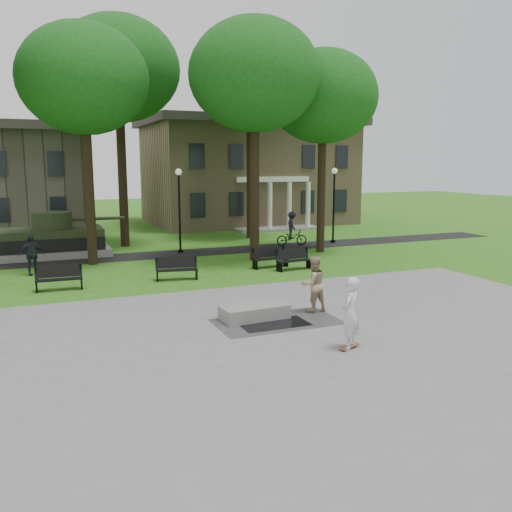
{
  "coord_description": "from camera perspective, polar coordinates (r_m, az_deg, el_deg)",
  "views": [
    {
      "loc": [
        -7.23,
        -17.44,
        5.09
      ],
      "look_at": [
        0.94,
        2.15,
        1.4
      ],
      "focal_mm": 38.0,
      "sensor_mm": 36.0,
      "label": 1
    }
  ],
  "objects": [
    {
      "name": "park_bench_1",
      "position": [
        23.91,
        -8.4,
        -1.26
      ],
      "size": [
        1.85,
        0.81,
        1.0
      ],
      "rotation": [
        0.0,
        0.0,
        -0.17
      ],
      "color": "black",
      "rests_on": "ground"
    },
    {
      "name": "tank_monument",
      "position": [
        31.73,
        -21.03,
        1.53
      ],
      "size": [
        7.45,
        3.4,
        2.4
      ],
      "color": "gray",
      "rests_on": "ground"
    },
    {
      "name": "ground",
      "position": [
        19.55,
        -0.11,
        -5.23
      ],
      "size": [
        120.0,
        120.0,
        0.0
      ],
      "primitive_type": "plane",
      "color": "#206217",
      "rests_on": "ground"
    },
    {
      "name": "pedestrian_walker",
      "position": [
        26.56,
        -22.56,
        0.12
      ],
      "size": [
        1.19,
        0.72,
        1.89
      ],
      "primitive_type": "imported",
      "rotation": [
        0.0,
        0.0,
        0.24
      ],
      "color": "black",
      "rests_on": "ground"
    },
    {
      "name": "skateboard",
      "position": [
        15.35,
        9.85,
        -9.43
      ],
      "size": [
        0.8,
        0.47,
        0.07
      ],
      "primitive_type": "cube",
      "rotation": [
        0.0,
        0.0,
        0.38
      ],
      "color": "brown",
      "rests_on": "plaza"
    },
    {
      "name": "park_bench_3",
      "position": [
        25.94,
        3.99,
        -0.3
      ],
      "size": [
        1.84,
        0.72,
        1.0
      ],
      "rotation": [
        0.0,
        0.0,
        0.11
      ],
      "color": "black",
      "rests_on": "ground"
    },
    {
      "name": "tree_2",
      "position": [
        28.39,
        -0.16,
        18.42
      ],
      "size": [
        6.6,
        6.6,
        12.16
      ],
      "color": "black",
      "rests_on": "ground"
    },
    {
      "name": "building_right",
      "position": [
        46.74,
        -1.01,
        8.94
      ],
      "size": [
        17.0,
        12.0,
        8.6
      ],
      "color": "#9E8460",
      "rests_on": "ground"
    },
    {
      "name": "park_bench_2",
      "position": [
        26.43,
        1.46,
        -0.09
      ],
      "size": [
        1.83,
        0.67,
        1.0
      ],
      "rotation": [
        0.0,
        0.0,
        0.08
      ],
      "color": "black",
      "rests_on": "ground"
    },
    {
      "name": "tree_1",
      "position": [
        28.34,
        -17.7,
        17.25
      ],
      "size": [
        6.2,
        6.2,
        11.63
      ],
      "color": "black",
      "rests_on": "ground"
    },
    {
      "name": "tree_4",
      "position": [
        34.26,
        -14.32,
        18.47
      ],
      "size": [
        7.2,
        7.2,
        13.5
      ],
      "color": "black",
      "rests_on": "ground"
    },
    {
      "name": "puddle",
      "position": [
        17.31,
        1.92,
        -7.17
      ],
      "size": [
        2.2,
        1.2,
        0.0
      ],
      "primitive_type": "cube",
      "color": "black",
      "rests_on": "plaza"
    },
    {
      "name": "cyclist",
      "position": [
        33.47,
        3.79,
        2.58
      ],
      "size": [
        1.98,
        1.17,
        2.11
      ],
      "rotation": [
        0.0,
        0.0,
        1.38
      ],
      "color": "black",
      "rests_on": "ground"
    },
    {
      "name": "footpath",
      "position": [
        30.74,
        -8.71,
        0.22
      ],
      "size": [
        44.0,
        2.6,
        0.01
      ],
      "primitive_type": "cube",
      "color": "black",
      "rests_on": "ground"
    },
    {
      "name": "plaza",
      "position": [
        15.26,
        7.21,
        -9.66
      ],
      "size": [
        22.0,
        16.0,
        0.02
      ],
      "primitive_type": "cube",
      "color": "gray",
      "rests_on": "ground"
    },
    {
      "name": "concrete_block",
      "position": [
        17.81,
        -0.16,
        -5.92
      ],
      "size": [
        2.26,
        1.13,
        0.45
      ],
      "primitive_type": "cube",
      "rotation": [
        0.0,
        0.0,
        0.06
      ],
      "color": "gray",
      "rests_on": "plaza"
    },
    {
      "name": "lamp_mid",
      "position": [
        30.81,
        -8.07,
        5.49
      ],
      "size": [
        0.36,
        0.36,
        4.73
      ],
      "color": "black",
      "rests_on": "ground"
    },
    {
      "name": "tree_3",
      "position": [
        31.15,
        7.09,
        16.25
      ],
      "size": [
        6.0,
        6.0,
        11.19
      ],
      "color": "black",
      "rests_on": "ground"
    },
    {
      "name": "park_bench_0",
      "position": [
        23.15,
        -20.05,
        -2.12
      ],
      "size": [
        1.82,
        0.6,
        1.0
      ],
      "rotation": [
        0.0,
        0.0,
        -0.04
      ],
      "color": "black",
      "rests_on": "ground"
    },
    {
      "name": "skateboarder",
      "position": [
        15.03,
        9.85,
        -5.96
      ],
      "size": [
        0.87,
        0.85,
        2.01
      ],
      "primitive_type": "imported",
      "rotation": [
        0.0,
        0.0,
        3.88
      ],
      "color": "silver",
      "rests_on": "plaza"
    },
    {
      "name": "friend_watching",
      "position": [
        18.59,
        6.06,
        -2.96
      ],
      "size": [
        0.98,
        0.78,
        1.92
      ],
      "primitive_type": "imported",
      "rotation": [
        0.0,
        0.0,
        3.2
      ],
      "color": "tan",
      "rests_on": "plaza"
    },
    {
      "name": "tree_5",
      "position": [
        36.9,
        -0.63,
        16.99
      ],
      "size": [
        6.4,
        6.4,
        12.44
      ],
      "color": "black",
      "rests_on": "ground"
    },
    {
      "name": "lamp_right",
      "position": [
        34.7,
        8.2,
        5.96
      ],
      "size": [
        0.36,
        0.36,
        4.73
      ],
      "color": "black",
      "rests_on": "ground"
    }
  ]
}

